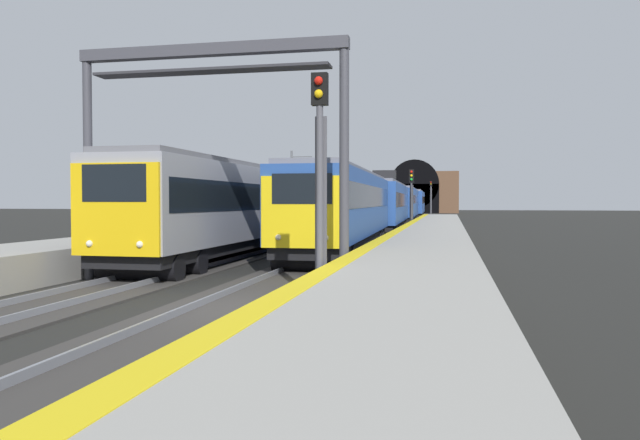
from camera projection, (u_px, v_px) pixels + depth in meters
name	position (u px, v px, depth m)	size (l,w,h in m)	color
ground_plane	(227.00, 311.00, 13.85)	(320.00, 320.00, 0.00)	black
platform_right	(401.00, 294.00, 13.03)	(112.00, 3.59, 1.02)	#9E9B93
platform_right_edge_strip	(330.00, 268.00, 13.33)	(112.00, 0.50, 0.01)	yellow
track_main_line	(227.00, 309.00, 13.85)	(160.00, 3.13, 0.21)	#383533
track_adjacent_line	(54.00, 302.00, 14.76)	(160.00, 3.06, 0.21)	#383533
train_main_approaching	(395.00, 204.00, 55.87)	(73.99, 3.28, 4.81)	#264C99
train_adjacent_platform	(296.00, 203.00, 37.96)	(42.21, 2.96, 4.09)	gray
railway_signal_near	(320.00, 171.00, 14.36)	(0.39, 0.38, 5.46)	#4C4C54
railway_signal_mid	(411.00, 194.00, 48.61)	(0.39, 0.38, 4.99)	#38383D
railway_signal_far	(431.00, 196.00, 98.71)	(0.39, 0.38, 5.71)	#4C4C54
overhead_signal_gantry	(210.00, 104.00, 18.51)	(0.70, 8.50, 7.20)	#3F3F47
tunnel_portal	(415.00, 192.00, 126.38)	(2.42, 17.80, 10.98)	brown
catenary_mast_near	(292.00, 187.00, 61.05)	(0.22, 2.18, 7.48)	#595B60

